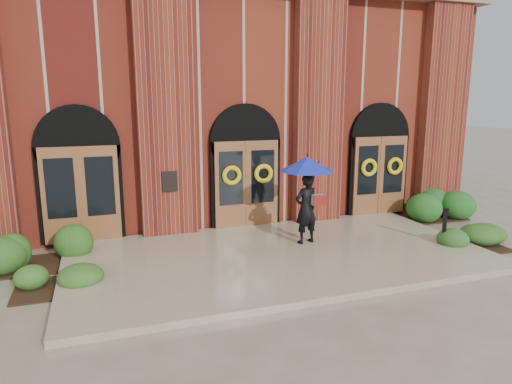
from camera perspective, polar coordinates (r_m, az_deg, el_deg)
name	(u,v)px	position (r m, az deg, el deg)	size (l,w,h in m)	color
ground	(281,261)	(11.14, 3.19, -8.56)	(90.00, 90.00, 0.00)	gray
landing	(279,256)	(11.25, 2.90, -7.95)	(10.00, 5.30, 0.15)	tan
church_building	(200,106)	(18.88, -6.99, 10.56)	(16.20, 12.53, 7.00)	maroon
man_with_umbrella	(307,183)	(11.65, 6.37, 1.07)	(1.69, 1.69, 2.24)	black
metal_post	(444,225)	(12.73, 22.50, -3.85)	(0.16, 0.16, 0.93)	black
hedge_wall_left	(51,248)	(11.80, -24.21, -6.38)	(3.13, 1.25, 0.80)	#2A511B
hedge_wall_right	(407,206)	(15.43, 18.40, -1.72)	(3.36, 1.34, 0.86)	#21541D
hedge_front_left	(51,279)	(10.38, -24.28, -9.83)	(1.31, 1.12, 0.46)	#2E591E
hedge_front_right	(471,237)	(13.29, 25.28, -5.16)	(1.45, 1.24, 0.51)	#2B531E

